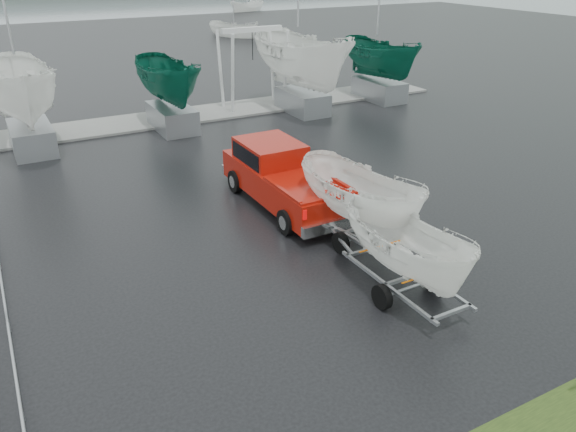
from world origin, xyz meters
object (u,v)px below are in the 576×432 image
at_px(trailer_parked, 363,148).
at_px(boat_hoist, 253,56).
at_px(pickup_truck, 280,174).
at_px(trailer_hitched, 412,200).

bearing_deg(trailer_parked, boat_hoist, 70.86).
bearing_deg(pickup_truck, trailer_hitched, -90.00).
bearing_deg(trailer_parked, trailer_hitched, -107.20).
bearing_deg(trailer_hitched, trailer_parked, 77.26).
relative_size(pickup_truck, boat_hoist, 1.40).
height_order(trailer_hitched, trailer_parked, trailer_parked).
relative_size(pickup_truck, trailer_parked, 1.10).
relative_size(pickup_truck, trailer_hitched, 1.24).
distance_m(pickup_truck, trailer_parked, 4.09).
xyz_separation_m(pickup_truck, trailer_parked, (0.64, -3.60, 1.85)).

